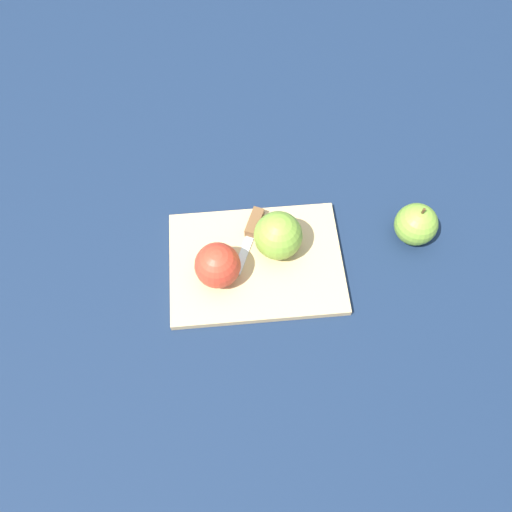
% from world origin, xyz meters
% --- Properties ---
extents(ground_plane, '(4.00, 4.00, 0.00)m').
position_xyz_m(ground_plane, '(0.00, 0.00, 0.00)').
color(ground_plane, '#14233D').
extents(cutting_board, '(0.34, 0.28, 0.01)m').
position_xyz_m(cutting_board, '(0.00, 0.00, 0.01)').
color(cutting_board, tan).
rests_on(cutting_board, ground_plane).
extents(apple_half_left, '(0.09, 0.09, 0.09)m').
position_xyz_m(apple_half_left, '(-0.03, -0.03, 0.06)').
color(apple_half_left, olive).
rests_on(apple_half_left, cutting_board).
extents(apple_half_right, '(0.08, 0.08, 0.08)m').
position_xyz_m(apple_half_right, '(0.06, 0.03, 0.05)').
color(apple_half_right, red).
rests_on(apple_half_right, cutting_board).
extents(knife, '(0.04, 0.13, 0.02)m').
position_xyz_m(knife, '(0.01, -0.06, 0.02)').
color(knife, silver).
rests_on(knife, cutting_board).
extents(apple_whole, '(0.08, 0.08, 0.09)m').
position_xyz_m(apple_whole, '(-0.28, -0.09, 0.04)').
color(apple_whole, olive).
rests_on(apple_whole, ground_plane).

